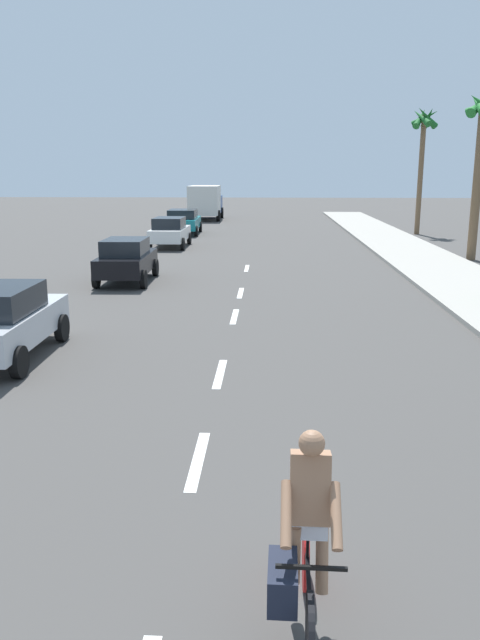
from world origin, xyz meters
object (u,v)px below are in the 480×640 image
at_px(parked_car_teal, 183,221).
at_px(palm_tree_distant, 423,135).
at_px(cyclist, 303,542).
at_px(parked_car_black, 127,259).
at_px(parked_car_white, 170,231).
at_px(parked_car_silver, 1,320).
at_px(delivery_truck, 205,201).

height_order(parked_car_teal, palm_tree_distant, palm_tree_distant).
xyz_separation_m(cyclist, palm_tree_distant, (9.07, 35.64, 5.27)).
relative_size(parked_car_black, parked_car_white, 0.97).
bearing_deg(cyclist, parked_car_white, -77.29).
bearing_deg(parked_car_black, cyclist, -73.86).
distance_m(parked_car_silver, parked_car_black, 9.46).
height_order(parked_car_silver, palm_tree_distant, palm_tree_distant).
distance_m(cyclist, delivery_truck, 47.68).
distance_m(parked_car_teal, palm_tree_distant, 15.89).
bearing_deg(delivery_truck, parked_car_silver, -91.01).
xyz_separation_m(parked_car_silver, delivery_truck, (0.21, 39.60, 0.67)).
height_order(parked_car_teal, delivery_truck, delivery_truck).
xyz_separation_m(parked_car_black, parked_car_teal, (-0.44, 17.78, 0.01)).
relative_size(parked_car_silver, palm_tree_distant, 0.50).
xyz_separation_m(parked_car_black, parked_car_white, (-0.15, 10.66, 0.00)).
distance_m(cyclist, parked_car_teal, 35.44).
height_order(cyclist, parked_car_black, cyclist).
relative_size(parked_car_teal, delivery_truck, 0.74).
relative_size(parked_car_silver, parked_car_black, 1.02).
xyz_separation_m(cyclist, delivery_truck, (-5.75, 47.33, 0.67)).
relative_size(cyclist, delivery_truck, 0.29).
distance_m(parked_car_black, delivery_truck, 30.17).
bearing_deg(palm_tree_distant, cyclist, -104.28).
bearing_deg(delivery_truck, parked_car_teal, -91.42).
relative_size(parked_car_black, parked_car_teal, 0.84).
xyz_separation_m(parked_car_silver, parked_car_black, (0.50, 9.44, -0.00)).
distance_m(parked_car_black, parked_car_white, 10.67).
relative_size(cyclist, parked_car_teal, 0.39).
bearing_deg(parked_car_black, palm_tree_distant, 50.27).
bearing_deg(delivery_truck, palm_tree_distant, -38.95).
xyz_separation_m(parked_car_teal, palm_tree_distant, (14.98, 0.70, 5.26)).
bearing_deg(parked_car_white, parked_car_black, -89.45).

